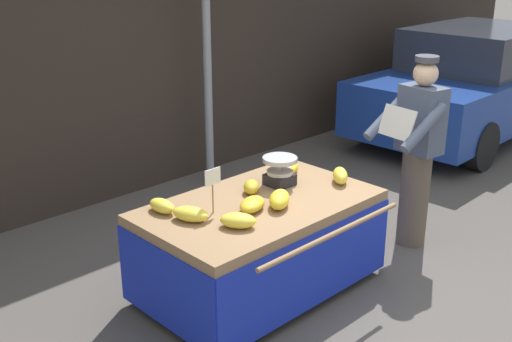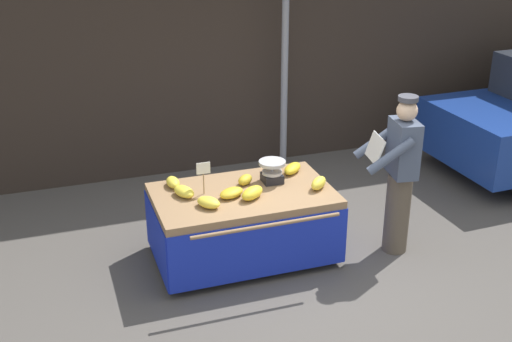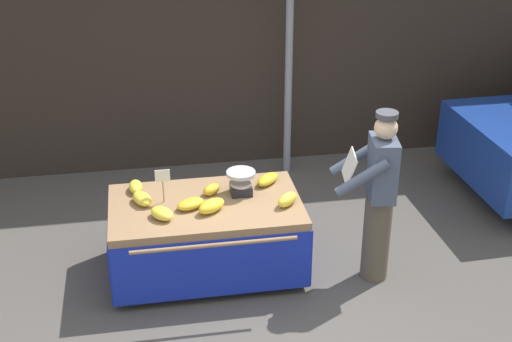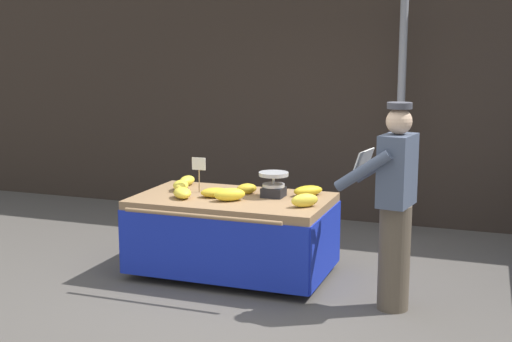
# 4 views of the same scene
# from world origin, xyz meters

# --- Properties ---
(ground_plane) EXTENTS (60.00, 60.00, 0.00)m
(ground_plane) POSITION_xyz_m (0.00, 0.00, 0.00)
(ground_plane) COLOR #514C47
(back_wall) EXTENTS (16.00, 0.24, 3.55)m
(back_wall) POSITION_xyz_m (0.00, 3.03, 1.78)
(back_wall) COLOR #332821
(back_wall) RESTS_ON ground
(street_pole) EXTENTS (0.09, 0.09, 2.82)m
(street_pole) POSITION_xyz_m (0.68, 2.54, 1.41)
(street_pole) COLOR gray
(street_pole) RESTS_ON ground
(banana_cart) EXTENTS (1.83, 1.28, 0.76)m
(banana_cart) POSITION_xyz_m (-0.56, 0.48, 0.56)
(banana_cart) COLOR #93704C
(banana_cart) RESTS_ON ground
(weighing_scale) EXTENTS (0.28, 0.28, 0.23)m
(weighing_scale) POSITION_xyz_m (-0.20, 0.62, 0.87)
(weighing_scale) COLOR black
(weighing_scale) RESTS_ON banana_cart
(price_sign) EXTENTS (0.14, 0.01, 0.34)m
(price_sign) POSITION_xyz_m (-0.94, 0.57, 1.00)
(price_sign) COLOR #997A51
(price_sign) RESTS_ON banana_cart
(banana_bunch_0) EXTENTS (0.23, 0.23, 0.10)m
(banana_bunch_0) POSITION_xyz_m (-0.48, 0.65, 0.81)
(banana_bunch_0) COLOR gold
(banana_bunch_0) RESTS_ON banana_cart
(banana_bunch_1) EXTENTS (0.32, 0.29, 0.12)m
(banana_bunch_1) POSITION_xyz_m (-0.52, 0.31, 0.82)
(banana_bunch_1) COLOR yellow
(banana_bunch_1) RESTS_ON banana_cart
(banana_bunch_2) EXTENTS (0.13, 0.24, 0.10)m
(banana_bunch_2) POSITION_xyz_m (-1.20, 0.84, 0.81)
(banana_bunch_2) COLOR yellow
(banana_bunch_2) RESTS_ON banana_cart
(banana_bunch_3) EXTENTS (0.27, 0.26, 0.12)m
(banana_bunch_3) POSITION_xyz_m (0.19, 0.31, 0.82)
(banana_bunch_3) COLOR yellow
(banana_bunch_3) RESTS_ON banana_cart
(banana_bunch_4) EXTENTS (0.32, 0.27, 0.09)m
(banana_bunch_4) POSITION_xyz_m (-0.70, 0.41, 0.80)
(banana_bunch_4) COLOR gold
(banana_bunch_4) RESTS_ON banana_cart
(banana_bunch_5) EXTENTS (0.28, 0.30, 0.10)m
(banana_bunch_5) POSITION_xyz_m (-0.98, 0.26, 0.81)
(banana_bunch_5) COLOR yellow
(banana_bunch_5) RESTS_ON banana_cart
(banana_bunch_6) EXTENTS (0.24, 0.31, 0.10)m
(banana_bunch_6) POSITION_xyz_m (-1.14, 0.58, 0.81)
(banana_bunch_6) COLOR yellow
(banana_bunch_6) RESTS_ON banana_cart
(banana_bunch_7) EXTENTS (0.31, 0.31, 0.10)m
(banana_bunch_7) POSITION_xyz_m (0.09, 0.77, 0.80)
(banana_bunch_7) COLOR gold
(banana_bunch_7) RESTS_ON banana_cart
(vendor_person) EXTENTS (0.63, 0.58, 1.71)m
(vendor_person) POSITION_xyz_m (1.00, 0.11, 0.87)
(vendor_person) COLOR brown
(vendor_person) RESTS_ON ground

